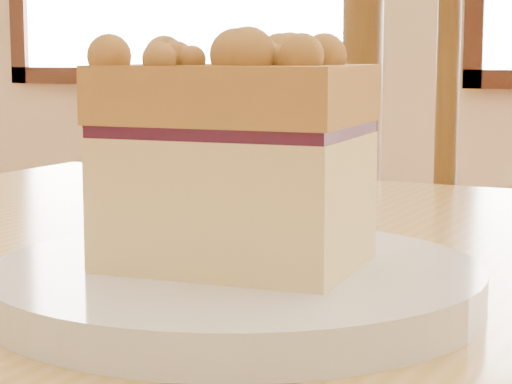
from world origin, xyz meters
TOP-DOWN VIEW (x-y plane):
  - plate at (-0.17, 0.13)m, footprint 0.24×0.24m
  - cake_slice at (-0.17, 0.13)m, footprint 0.13×0.09m

SIDE VIEW (x-z plane):
  - plate at x=-0.17m, z-range 0.75..0.77m
  - cake_slice at x=-0.17m, z-range 0.77..0.88m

